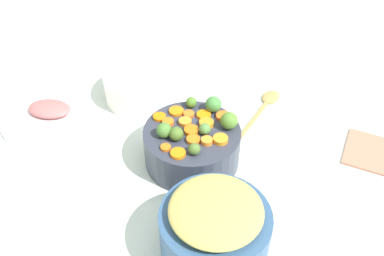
{
  "coord_description": "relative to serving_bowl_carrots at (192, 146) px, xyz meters",
  "views": [
    {
      "loc": [
        -0.12,
        0.72,
        0.8
      ],
      "look_at": [
        0.01,
        -0.04,
        0.13
      ],
      "focal_mm": 39.36,
      "sensor_mm": 36.0,
      "label": 1
    }
  ],
  "objects": [
    {
      "name": "carrot_slice_7",
      "position": [
        0.05,
        -0.07,
        0.05
      ],
      "size": [
        0.05,
        0.05,
        0.01
      ],
      "primitive_type": "cylinder",
      "rotation": [
        0.0,
        0.0,
        5.42
      ],
      "color": "orange",
      "rests_on": "serving_bowl_carrots"
    },
    {
      "name": "carrot_slice_6",
      "position": [
        -0.04,
        0.04,
        0.06
      ],
      "size": [
        0.04,
        0.04,
        0.01
      ],
      "primitive_type": "cylinder",
      "rotation": [
        0.0,
        0.0,
        1.19
      ],
      "color": "orange",
      "rests_on": "serving_bowl_carrots"
    },
    {
      "name": "carrot_slice_8",
      "position": [
        -0.03,
        -0.03,
        0.06
      ],
      "size": [
        0.05,
        0.05,
        0.01
      ],
      "primitive_type": "cylinder",
      "rotation": [
        0.0,
        0.0,
        3.93
      ],
      "color": "orange",
      "rests_on": "serving_bowl_carrots"
    },
    {
      "name": "carrot_slice_4",
      "position": [
        -0.07,
        -0.07,
        0.05
      ],
      "size": [
        0.05,
        0.05,
        0.01
      ],
      "primitive_type": "cylinder",
      "rotation": [
        0.0,
        0.0,
        5.85
      ],
      "color": "orange",
      "rests_on": "serving_bowl_carrots"
    },
    {
      "name": "tabletop",
      "position": [
        -0.01,
        0.04,
        -0.06
      ],
      "size": [
        2.4,
        2.4,
        0.02
      ],
      "primitive_type": "cube",
      "color": "silver",
      "rests_on": "ground"
    },
    {
      "name": "wooden_spoon",
      "position": [
        -0.18,
        -0.27,
        -0.04
      ],
      "size": [
        0.12,
        0.25,
        0.01
      ],
      "color": "tan",
      "rests_on": "tabletop"
    },
    {
      "name": "ham_plate",
      "position": [
        0.44,
        -0.08,
        -0.04
      ],
      "size": [
        0.25,
        0.25,
        0.01
      ],
      "primitive_type": "cylinder",
      "color": "white",
      "rests_on": "tabletop"
    },
    {
      "name": "brussels_sprout_0",
      "position": [
        -0.02,
        0.08,
        0.06
      ],
      "size": [
        0.03,
        0.03,
        0.03
      ],
      "primitive_type": "sphere",
      "color": "#4E6E2D",
      "rests_on": "serving_bowl_carrots"
    },
    {
      "name": "carrot_slice_1",
      "position": [
        0.09,
        -0.03,
        0.05
      ],
      "size": [
        0.05,
        0.05,
        0.01
      ],
      "primitive_type": "cylinder",
      "rotation": [
        0.0,
        0.0,
        5.34
      ],
      "color": "orange",
      "rests_on": "serving_bowl_carrots"
    },
    {
      "name": "carrot_slice_5",
      "position": [
        0.05,
        0.07,
        0.05
      ],
      "size": [
        0.03,
        0.03,
        0.01
      ],
      "primitive_type": "cylinder",
      "rotation": [
        0.0,
        0.0,
        6.19
      ],
      "color": "orange",
      "rests_on": "serving_bowl_carrots"
    },
    {
      "name": "brussels_sprout_4",
      "position": [
        0.06,
        0.03,
        0.07
      ],
      "size": [
        0.04,
        0.04,
        0.04
      ],
      "primitive_type": "sphere",
      "color": "#4A7B33",
      "rests_on": "serving_bowl_carrots"
    },
    {
      "name": "carrot_slice_10",
      "position": [
        0.06,
        -0.02,
        0.05
      ],
      "size": [
        0.04,
        0.04,
        0.01
      ],
      "primitive_type": "cylinder",
      "rotation": [
        0.0,
        0.0,
        5.4
      ],
      "color": "orange",
      "rests_on": "serving_bowl_carrots"
    },
    {
      "name": "stuffing_mound",
      "position": [
        -0.09,
        0.26,
        0.09
      ],
      "size": [
        0.18,
        0.18,
        0.03
      ],
      "primitive_type": "ellipsoid",
      "color": "tan",
      "rests_on": "metal_pot"
    },
    {
      "name": "carrot_slice_3",
      "position": [
        -0.07,
        0.02,
        0.06
      ],
      "size": [
        0.05,
        0.05,
        0.01
      ],
      "primitive_type": "cylinder",
      "rotation": [
        0.0,
        0.0,
        4.38
      ],
      "color": "orange",
      "rests_on": "serving_bowl_carrots"
    },
    {
      "name": "carrot_slice_11",
      "position": [
        0.02,
        0.09,
        0.05
      ],
      "size": [
        0.05,
        0.05,
        0.01
      ],
      "primitive_type": "cylinder",
      "rotation": [
        0.0,
        0.0,
        1.22
      ],
      "color": "orange",
      "rests_on": "serving_bowl_carrots"
    },
    {
      "name": "casserole_dish",
      "position": [
        0.19,
        -0.25,
        -0.01
      ],
      "size": [
        0.24,
        0.24,
        0.08
      ],
      "primitive_type": "cylinder",
      "color": "white",
      "rests_on": "tabletop"
    },
    {
      "name": "carrot_slice_9",
      "position": [
        0.0,
        0.0,
        0.06
      ],
      "size": [
        0.05,
        0.05,
        0.01
      ],
      "primitive_type": "cylinder",
      "rotation": [
        0.0,
        0.0,
        5.64
      ],
      "color": "orange",
      "rests_on": "serving_bowl_carrots"
    },
    {
      "name": "carrot_slice_0",
      "position": [
        0.02,
        -0.03,
        0.06
      ],
      "size": [
        0.04,
        0.04,
        0.01
      ],
      "primitive_type": "cylinder",
      "rotation": [
        0.0,
        0.0,
        2.05
      ],
      "color": "orange",
      "rests_on": "serving_bowl_carrots"
    },
    {
      "name": "dish_towel",
      "position": [
        -0.48,
        -0.1,
        -0.05
      ],
      "size": [
        0.19,
        0.18,
        0.01
      ],
      "primitive_type": "cube",
      "rotation": [
        0.0,
        0.0,
        -0.26
      ],
      "color": "#B9755D",
      "rests_on": "tabletop"
    },
    {
      "name": "carrot_slice_13",
      "position": [
        -0.0,
        0.04,
        0.05
      ],
      "size": [
        0.04,
        0.04,
        0.01
      ],
      "primitive_type": "cylinder",
      "rotation": [
        0.0,
        0.0,
        1.38
      ],
      "color": "orange",
      "rests_on": "serving_bowl_carrots"
    },
    {
      "name": "brussels_sprout_3",
      "position": [
        -0.04,
        -0.09,
        0.07
      ],
      "size": [
        0.04,
        0.04,
        0.04
      ],
      "primitive_type": "sphere",
      "color": "#45883F",
      "rests_on": "serving_bowl_carrots"
    },
    {
      "name": "serving_bowl_carrots",
      "position": [
        0.0,
        0.0,
        0.0
      ],
      "size": [
        0.24,
        0.24,
        0.1
      ],
      "primitive_type": "cylinder",
      "color": "#333745",
      "rests_on": "tabletop"
    },
    {
      "name": "carrot_slice_2",
      "position": [
        0.02,
        -0.06,
        0.05
      ],
      "size": [
        0.03,
        0.03,
        0.01
      ],
      "primitive_type": "cylinder",
      "rotation": [
        0.0,
        0.0,
        4.91
      ],
      "color": "orange",
      "rests_on": "serving_bowl_carrots"
    },
    {
      "name": "brussels_sprout_1",
      "position": [
        -0.03,
        0.0,
        0.06
      ],
      "size": [
        0.03,
        0.03,
        0.03
      ],
      "primitive_type": "sphere",
      "color": "#51823F",
      "rests_on": "serving_bowl_carrots"
    },
    {
      "name": "ham_slice_main",
      "position": [
        0.44,
        -0.11,
        -0.02
      ],
      "size": [
        0.13,
        0.09,
        0.03
      ],
      "primitive_type": "ellipsoid",
      "rotation": [
        0.0,
        0.0,
        3.09
      ],
      "color": "#C76463",
      "rests_on": "ham_plate"
    },
    {
      "name": "brussels_sprout_2",
      "position": [
        0.03,
        0.04,
        0.07
      ],
      "size": [
        0.03,
        0.03,
        0.03
      ],
      "primitive_type": "sphere",
      "color": "#4A6C27",
      "rests_on": "serving_bowl_carrots"
    },
    {
      "name": "brussels_sprout_6",
      "position": [
        0.02,
        -0.09,
        0.06
      ],
      "size": [
        0.03,
        0.03,
        0.03
      ],
      "primitive_type": "sphere",
      "color": "#4B7C29",
      "rests_on": "serving_bowl_carrots"
    },
    {
      "name": "brussels_sprout_5",
      "position": [
        -0.09,
        -0.03,
        0.07
      ],
      "size": [
        0.04,
        0.04,
        0.04
      ],
      "primitive_type": "sphere",
      "color": "#53822E",
      "rests_on": "serving_bowl_carrots"
    },
    {
      "name": "metal_pot",
      "position": [
        -0.09,
        0.26,
        0.01
      ],
      "size": [
        0.22,
        0.22,
        0.12
      ],
      "primitive_type": "cylinder",
      "color": "#31537C",
      "rests_on": "tabletop"
    },
    {
      "name": "carrot_slice_12",
      "position": [
        -0.02,
        -0.06,
        0.05
      ],
      "size": [
        0.05,
        0.05,
        0.01
      ],
      "primitive_type": "cylinder",
      "rotation": [
        0.0,
        0.0,
        3.94
      ],
      "color": "orange",
      "rests_on": "serving_bowl_carrots"
    }
  ]
}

